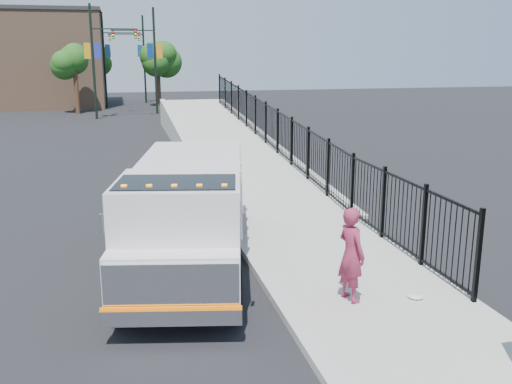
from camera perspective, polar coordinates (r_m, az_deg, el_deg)
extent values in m
plane|color=black|center=(12.12, 1.11, -9.20)|extent=(120.00, 120.00, 0.00)
cube|color=#9E998E|center=(11.03, 13.75, -11.70)|extent=(3.55, 12.00, 0.12)
cube|color=#ADAAA3|center=(10.34, 3.96, -13.00)|extent=(0.30, 12.00, 0.16)
cube|color=#9E998E|center=(27.65, -2.95, 3.97)|extent=(3.95, 24.06, 3.19)
cube|color=black|center=(23.97, 2.15, 4.62)|extent=(0.10, 28.00, 1.80)
cube|color=black|center=(13.20, -6.61, -4.86)|extent=(2.25, 6.62, 0.21)
cube|color=silver|center=(10.80, -7.67, -3.79)|extent=(2.65, 2.53, 1.93)
cube|color=silver|center=(9.84, -8.27, -8.60)|extent=(2.36, 1.11, 0.96)
cube|color=silver|center=(9.51, -8.50, -9.42)|extent=(2.19, 0.52, 0.82)
cube|color=silver|center=(9.64, -8.44, -12.23)|extent=(2.30, 0.63, 0.27)
cube|color=#FF6B01|center=(9.58, -8.48, -11.46)|extent=(2.28, 0.51, 0.06)
cube|color=black|center=(10.41, -7.90, -1.15)|extent=(2.33, 1.65, 0.82)
cube|color=silver|center=(14.14, -6.32, 0.48)|extent=(3.08, 4.43, 1.64)
cube|color=silver|center=(9.97, -15.22, -3.07)|extent=(0.07, 0.07, 0.34)
cube|color=silver|center=(9.70, -1.19, -3.04)|extent=(0.07, 0.07, 0.34)
cube|color=orange|center=(10.12, -13.07, 0.54)|extent=(0.11, 0.09, 0.06)
cube|color=orange|center=(10.04, -10.64, 0.57)|extent=(0.11, 0.09, 0.06)
cube|color=orange|center=(9.99, -8.17, 0.59)|extent=(0.11, 0.09, 0.06)
cube|color=orange|center=(9.95, -5.69, 0.61)|extent=(0.11, 0.09, 0.06)
cube|color=orange|center=(9.93, -3.19, 0.64)|extent=(0.11, 0.09, 0.06)
cylinder|color=black|center=(10.68, -13.35, -10.06)|extent=(0.49, 1.01, 0.96)
cylinder|color=black|center=(10.48, -2.24, -10.18)|extent=(0.49, 1.01, 0.96)
cylinder|color=black|center=(15.07, -9.90, -2.79)|extent=(0.49, 1.01, 0.96)
cylinder|color=black|center=(14.92, -2.17, -2.76)|extent=(0.49, 1.01, 0.96)
cylinder|color=black|center=(16.08, -9.40, -1.71)|extent=(0.49, 1.01, 0.96)
cylinder|color=black|center=(15.94, -2.15, -1.67)|extent=(0.49, 1.01, 0.96)
imported|color=maroon|center=(10.95, 9.51, -6.16)|extent=(0.60, 0.76, 1.83)
ellipsoid|color=silver|center=(11.60, 15.66, -10.00)|extent=(0.30, 0.30, 0.07)
cylinder|color=black|center=(42.97, -15.97, 12.36)|extent=(0.18, 0.18, 8.00)
cube|color=black|center=(42.96, -13.97, 15.55)|extent=(3.20, 0.08, 0.08)
cube|color=black|center=(42.97, -11.96, 15.19)|extent=(0.18, 0.22, 0.60)
cube|color=#1F2A96|center=(42.95, -15.57, 13.45)|extent=(0.45, 0.04, 1.10)
cube|color=#C68C15|center=(42.98, -16.52, 13.39)|extent=(0.45, 0.04, 1.10)
cylinder|color=black|center=(45.65, -10.05, 12.73)|extent=(0.18, 0.18, 8.00)
cube|color=black|center=(45.59, -12.26, 15.52)|extent=(3.20, 0.08, 0.08)
cube|color=black|center=(45.56, -14.10, 14.98)|extent=(0.18, 0.22, 0.60)
cube|color=orange|center=(45.66, -9.64, 13.75)|extent=(0.45, 0.04, 1.10)
cube|color=navy|center=(45.62, -10.54, 13.71)|extent=(0.45, 0.04, 1.10)
cylinder|color=black|center=(51.94, -14.93, 12.59)|extent=(0.18, 0.18, 8.00)
cube|color=black|center=(51.95, -13.27, 15.23)|extent=(3.20, 0.08, 0.08)
cube|color=black|center=(51.98, -11.61, 14.93)|extent=(0.18, 0.22, 0.60)
cube|color=#255E92|center=(51.93, -14.59, 13.50)|extent=(0.45, 0.04, 1.10)
cube|color=yellow|center=(51.95, -15.39, 13.45)|extent=(0.45, 0.04, 1.10)
cylinder|color=black|center=(55.79, -11.11, 12.85)|extent=(0.18, 0.18, 8.00)
cube|color=black|center=(55.75, -12.93, 15.13)|extent=(3.20, 0.08, 0.08)
cube|color=black|center=(55.74, -14.43, 14.69)|extent=(0.18, 0.22, 0.60)
cube|color=#D46222|center=(55.80, -10.78, 13.69)|extent=(0.45, 0.04, 1.10)
cube|color=navy|center=(55.77, -11.52, 13.66)|extent=(0.45, 0.04, 1.10)
cylinder|color=#382314|center=(47.16, -17.49, 9.42)|extent=(0.36, 0.36, 3.20)
sphere|color=#194714|center=(47.06, -17.71, 12.33)|extent=(2.35, 2.35, 2.35)
cylinder|color=#382314|center=(52.15, -9.69, 10.22)|extent=(0.36, 0.36, 3.20)
sphere|color=#194714|center=(52.06, -9.80, 12.85)|extent=(2.54, 2.54, 2.54)
cylinder|color=#382314|center=(56.95, -15.58, 10.21)|extent=(0.36, 0.36, 3.20)
sphere|color=#194714|center=(56.87, -15.74, 12.62)|extent=(2.60, 2.60, 2.60)
cube|color=#8C664C|center=(55.14, -20.35, 12.26)|extent=(10.00, 10.00, 8.00)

